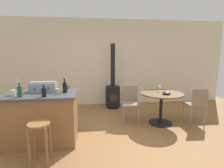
{
  "coord_description": "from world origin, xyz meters",
  "views": [
    {
      "loc": [
        -0.45,
        -2.92,
        1.59
      ],
      "look_at": [
        0.0,
        0.69,
        0.98
      ],
      "focal_mm": 27.7,
      "sensor_mm": 36.0,
      "label": 1
    }
  ],
  "objects_px": {
    "folding_chair_near": "(130,101)",
    "cup_3": "(19,89)",
    "bottle_0": "(20,91)",
    "wine_glass": "(160,87)",
    "cup_0": "(58,91)",
    "bottle_2": "(44,92)",
    "cup_2": "(13,93)",
    "wood_stove": "(113,92)",
    "dining_table": "(161,100)",
    "serving_bowl": "(166,93)",
    "cup_1": "(66,88)",
    "kitchen_island": "(42,117)",
    "bottle_1": "(65,87)",
    "folding_chair_far": "(196,103)",
    "bottle_3": "(18,88)",
    "wooden_stool": "(40,134)",
    "toolbox": "(43,87)"
  },
  "relations": [
    {
      "from": "wooden_stool",
      "to": "toolbox",
      "type": "bearing_deg",
      "value": 98.54
    },
    {
      "from": "wine_glass",
      "to": "folding_chair_far",
      "type": "bearing_deg",
      "value": -19.64
    },
    {
      "from": "dining_table",
      "to": "cup_2",
      "type": "distance_m",
      "value": 3.02
    },
    {
      "from": "cup_2",
      "to": "cup_3",
      "type": "xyz_separation_m",
      "value": [
        -0.05,
        0.36,
        -0.0
      ]
    },
    {
      "from": "bottle_1",
      "to": "cup_2",
      "type": "distance_m",
      "value": 0.84
    },
    {
      "from": "cup_2",
      "to": "cup_3",
      "type": "height_order",
      "value": "cup_2"
    },
    {
      "from": "cup_2",
      "to": "dining_table",
      "type": "bearing_deg",
      "value": 13.06
    },
    {
      "from": "folding_chair_far",
      "to": "toolbox",
      "type": "xyz_separation_m",
      "value": [
        -3.3,
        -0.27,
        0.5
      ]
    },
    {
      "from": "folding_chair_near",
      "to": "folding_chair_far",
      "type": "relative_size",
      "value": 1.03
    },
    {
      "from": "serving_bowl",
      "to": "cup_2",
      "type": "bearing_deg",
      "value": -170.19
    },
    {
      "from": "wooden_stool",
      "to": "dining_table",
      "type": "relative_size",
      "value": 0.65
    },
    {
      "from": "kitchen_island",
      "to": "bottle_1",
      "type": "distance_m",
      "value": 0.7
    },
    {
      "from": "bottle_0",
      "to": "serving_bowl",
      "type": "height_order",
      "value": "bottle_0"
    },
    {
      "from": "cup_3",
      "to": "wine_glass",
      "type": "bearing_deg",
      "value": 9.15
    },
    {
      "from": "wine_glass",
      "to": "cup_0",
      "type": "bearing_deg",
      "value": -160.0
    },
    {
      "from": "wood_stove",
      "to": "serving_bowl",
      "type": "bearing_deg",
      "value": -57.0
    },
    {
      "from": "bottle_2",
      "to": "cup_0",
      "type": "height_order",
      "value": "bottle_2"
    },
    {
      "from": "bottle_3",
      "to": "cup_1",
      "type": "relative_size",
      "value": 2.51
    },
    {
      "from": "dining_table",
      "to": "wine_glass",
      "type": "relative_size",
      "value": 6.74
    },
    {
      "from": "folding_chair_near",
      "to": "toolbox",
      "type": "distance_m",
      "value": 1.94
    },
    {
      "from": "bottle_1",
      "to": "bottle_3",
      "type": "bearing_deg",
      "value": -178.94
    },
    {
      "from": "folding_chair_far",
      "to": "wine_glass",
      "type": "distance_m",
      "value": 0.9
    },
    {
      "from": "cup_1",
      "to": "wine_glass",
      "type": "distance_m",
      "value": 2.17
    },
    {
      "from": "folding_chair_far",
      "to": "bottle_0",
      "type": "relative_size",
      "value": 3.54
    },
    {
      "from": "wine_glass",
      "to": "bottle_2",
      "type": "bearing_deg",
      "value": -157.59
    },
    {
      "from": "bottle_2",
      "to": "cup_3",
      "type": "xyz_separation_m",
      "value": [
        -0.58,
        0.51,
        -0.03
      ]
    },
    {
      "from": "toolbox",
      "to": "cup_1",
      "type": "bearing_deg",
      "value": 9.49
    },
    {
      "from": "wooden_stool",
      "to": "serving_bowl",
      "type": "height_order",
      "value": "serving_bowl"
    },
    {
      "from": "wood_stove",
      "to": "serving_bowl",
      "type": "height_order",
      "value": "wood_stove"
    },
    {
      "from": "wine_glass",
      "to": "serving_bowl",
      "type": "height_order",
      "value": "wine_glass"
    },
    {
      "from": "folding_chair_far",
      "to": "bottle_2",
      "type": "distance_m",
      "value": 3.29
    },
    {
      "from": "dining_table",
      "to": "wine_glass",
      "type": "height_order",
      "value": "wine_glass"
    },
    {
      "from": "serving_bowl",
      "to": "cup_0",
      "type": "bearing_deg",
      "value": -168.03
    },
    {
      "from": "wood_stove",
      "to": "cup_0",
      "type": "relative_size",
      "value": 16.22
    },
    {
      "from": "kitchen_island",
      "to": "bottle_3",
      "type": "bearing_deg",
      "value": -174.6
    },
    {
      "from": "wood_stove",
      "to": "cup_0",
      "type": "distance_m",
      "value": 2.4
    },
    {
      "from": "wooden_stool",
      "to": "folding_chair_near",
      "type": "relative_size",
      "value": 0.71
    },
    {
      "from": "bottle_2",
      "to": "cup_2",
      "type": "xyz_separation_m",
      "value": [
        -0.54,
        0.15,
        -0.03
      ]
    },
    {
      "from": "dining_table",
      "to": "serving_bowl",
      "type": "distance_m",
      "value": 0.27
    },
    {
      "from": "cup_3",
      "to": "bottle_0",
      "type": "bearing_deg",
      "value": -67.73
    },
    {
      "from": "bottle_2",
      "to": "wine_glass",
      "type": "relative_size",
      "value": 1.39
    },
    {
      "from": "folding_chair_near",
      "to": "wine_glass",
      "type": "distance_m",
      "value": 0.78
    },
    {
      "from": "serving_bowl",
      "to": "cup_1",
      "type": "bearing_deg",
      "value": -175.8
    },
    {
      "from": "dining_table",
      "to": "kitchen_island",
      "type": "bearing_deg",
      "value": -168.51
    },
    {
      "from": "bottle_0",
      "to": "serving_bowl",
      "type": "distance_m",
      "value": 2.89
    },
    {
      "from": "folding_chair_far",
      "to": "bottle_1",
      "type": "distance_m",
      "value": 2.96
    },
    {
      "from": "folding_chair_far",
      "to": "bottle_3",
      "type": "relative_size",
      "value": 2.93
    },
    {
      "from": "folding_chair_near",
      "to": "cup_3",
      "type": "relative_size",
      "value": 7.53
    },
    {
      "from": "folding_chair_far",
      "to": "wood_stove",
      "type": "height_order",
      "value": "wood_stove"
    },
    {
      "from": "bottle_3",
      "to": "dining_table",
      "type": "bearing_deg",
      "value": 10.73
    }
  ]
}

